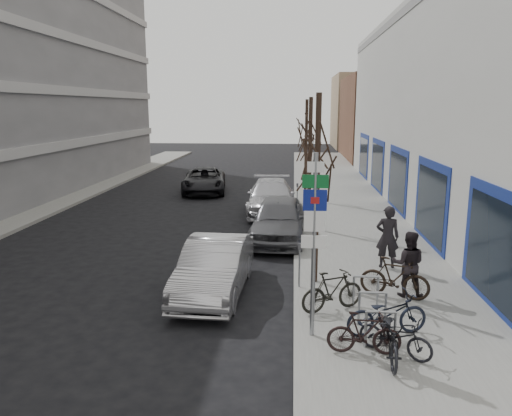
% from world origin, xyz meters
% --- Properties ---
extents(ground, '(120.00, 120.00, 0.00)m').
position_xyz_m(ground, '(0.00, 0.00, 0.00)').
color(ground, black).
rests_on(ground, ground).
extents(sidewalk_east, '(5.00, 70.00, 0.15)m').
position_xyz_m(sidewalk_east, '(4.50, 10.00, 0.07)').
color(sidewalk_east, slate).
rests_on(sidewalk_east, ground).
extents(brick_building_far, '(12.00, 14.00, 8.00)m').
position_xyz_m(brick_building_far, '(13.00, 40.00, 4.00)').
color(brick_building_far, brown).
rests_on(brick_building_far, ground).
extents(tan_building_far, '(13.00, 12.00, 9.00)m').
position_xyz_m(tan_building_far, '(13.50, 55.00, 4.50)').
color(tan_building_far, '#937A5B').
rests_on(tan_building_far, ground).
extents(highway_sign_pole, '(0.55, 0.10, 4.20)m').
position_xyz_m(highway_sign_pole, '(2.40, -0.01, 2.46)').
color(highway_sign_pole, gray).
rests_on(highway_sign_pole, ground).
extents(bike_rack, '(0.66, 2.26, 0.83)m').
position_xyz_m(bike_rack, '(3.80, 0.60, 0.66)').
color(bike_rack, gray).
rests_on(bike_rack, sidewalk_east).
extents(tree_near, '(1.80, 1.80, 5.50)m').
position_xyz_m(tree_near, '(2.60, 3.50, 4.10)').
color(tree_near, black).
rests_on(tree_near, ground).
extents(tree_mid, '(1.80, 1.80, 5.50)m').
position_xyz_m(tree_mid, '(2.60, 10.00, 4.10)').
color(tree_mid, black).
rests_on(tree_mid, ground).
extents(tree_far, '(1.80, 1.80, 5.50)m').
position_xyz_m(tree_far, '(2.60, 16.50, 4.10)').
color(tree_far, black).
rests_on(tree_far, ground).
extents(meter_front, '(0.10, 0.08, 1.27)m').
position_xyz_m(meter_front, '(2.15, 3.00, 0.92)').
color(meter_front, gray).
rests_on(meter_front, sidewalk_east).
extents(meter_mid, '(0.10, 0.08, 1.27)m').
position_xyz_m(meter_mid, '(2.15, 8.50, 0.92)').
color(meter_mid, gray).
rests_on(meter_mid, sidewalk_east).
extents(meter_back, '(0.10, 0.08, 1.27)m').
position_xyz_m(meter_back, '(2.15, 14.00, 0.92)').
color(meter_back, gray).
rests_on(meter_back, sidewalk_east).
extents(bike_near_left, '(0.64, 1.86, 1.12)m').
position_xyz_m(bike_near_left, '(3.93, -0.92, 0.71)').
color(bike_near_left, black).
rests_on(bike_near_left, sidewalk_east).
extents(bike_near_right, '(1.54, 0.52, 0.92)m').
position_xyz_m(bike_near_right, '(3.43, -0.79, 0.61)').
color(bike_near_right, black).
rests_on(bike_near_right, sidewalk_east).
extents(bike_mid_curb, '(1.95, 1.03, 1.14)m').
position_xyz_m(bike_mid_curb, '(4.05, 0.14, 0.72)').
color(bike_mid_curb, black).
rests_on(bike_mid_curb, sidewalk_east).
extents(bike_mid_inner, '(1.77, 1.25, 1.05)m').
position_xyz_m(bike_mid_inner, '(2.94, 1.39, 0.67)').
color(bike_mid_inner, black).
rests_on(bike_mid_inner, sidewalk_east).
extents(bike_far_curb, '(1.57, 1.24, 0.95)m').
position_xyz_m(bike_far_curb, '(4.06, -0.78, 0.63)').
color(bike_far_curb, black).
rests_on(bike_far_curb, sidewalk_east).
extents(bike_far_inner, '(1.91, 1.13, 1.11)m').
position_xyz_m(bike_far_inner, '(4.65, 2.39, 0.71)').
color(bike_far_inner, black).
rests_on(bike_far_inner, sidewalk_east).
extents(parked_car_front, '(1.80, 4.69, 1.52)m').
position_xyz_m(parked_car_front, '(-0.20, 2.69, 0.76)').
color(parked_car_front, '#AAA9AF').
rests_on(parked_car_front, ground).
extents(parked_car_mid, '(2.26, 5.11, 1.71)m').
position_xyz_m(parked_car_mid, '(1.40, 8.41, 0.86)').
color(parked_car_mid, '#54545A').
rests_on(parked_car_mid, ground).
extents(parked_car_back, '(2.44, 5.63, 1.61)m').
position_xyz_m(parked_car_back, '(0.88, 13.51, 0.81)').
color(parked_car_back, '#B5B5BB').
rests_on(parked_car_back, ground).
extents(lane_car, '(3.12, 5.61, 1.48)m').
position_xyz_m(lane_car, '(-3.43, 19.19, 0.74)').
color(lane_car, black).
rests_on(lane_car, ground).
extents(pedestrian_near, '(0.76, 0.53, 1.97)m').
position_xyz_m(pedestrian_near, '(4.90, 4.97, 1.14)').
color(pedestrian_near, black).
rests_on(pedestrian_near, sidewalk_east).
extents(pedestrian_far, '(0.74, 0.58, 1.80)m').
position_xyz_m(pedestrian_far, '(5.01, 2.54, 1.05)').
color(pedestrian_far, black).
rests_on(pedestrian_far, sidewalk_east).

